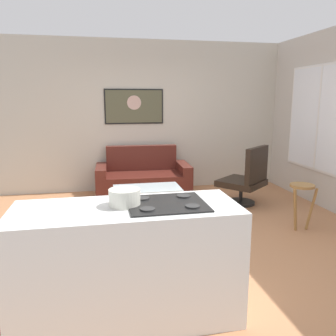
# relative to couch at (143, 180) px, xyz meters

# --- Properties ---
(ground) EXTENTS (6.40, 6.40, 0.04)m
(ground) POSITION_rel_couch_xyz_m (0.16, -1.96, -0.30)
(ground) COLOR #B57A50
(back_wall) EXTENTS (6.40, 0.05, 2.80)m
(back_wall) POSITION_rel_couch_xyz_m (0.16, 0.47, 1.12)
(back_wall) COLOR beige
(back_wall) RESTS_ON ground
(couch) EXTENTS (1.70, 0.89, 0.87)m
(couch) POSITION_rel_couch_xyz_m (0.00, 0.00, 0.00)
(couch) COLOR #511F18
(couch) RESTS_ON ground
(coffee_table) EXTENTS (0.98, 0.55, 0.44)m
(coffee_table) POSITION_rel_couch_xyz_m (-0.09, -1.17, 0.12)
(coffee_table) COLOR silver
(coffee_table) RESTS_ON ground
(armchair) EXTENTS (0.93, 0.93, 0.98)m
(armchair) POSITION_rel_couch_xyz_m (1.59, -0.94, 0.16)
(armchair) COLOR black
(armchair) RESTS_ON ground
(bar_stool) EXTENTS (0.37, 0.36, 0.62)m
(bar_stool) POSITION_rel_couch_xyz_m (1.86, -2.10, 0.20)
(bar_stool) COLOR olive
(bar_stool) RESTS_ON ground
(kitchen_counter) EXTENTS (1.73, 0.69, 0.95)m
(kitchen_counter) POSITION_rel_couch_xyz_m (-0.57, -3.55, 0.18)
(kitchen_counter) COLOR white
(kitchen_counter) RESTS_ON ground
(mixing_bowl) EXTENTS (0.24, 0.24, 0.13)m
(mixing_bowl) POSITION_rel_couch_xyz_m (-0.59, -3.52, 0.71)
(mixing_bowl) COLOR silver
(mixing_bowl) RESTS_ON kitchen_counter
(wall_painting) EXTENTS (1.10, 0.03, 0.64)m
(wall_painting) POSITION_rel_couch_xyz_m (-0.10, 0.42, 1.31)
(wall_painting) COLOR black
(window) EXTENTS (0.03, 1.65, 1.72)m
(window) POSITION_rel_couch_xyz_m (2.74, -1.06, 1.13)
(window) COLOR silver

